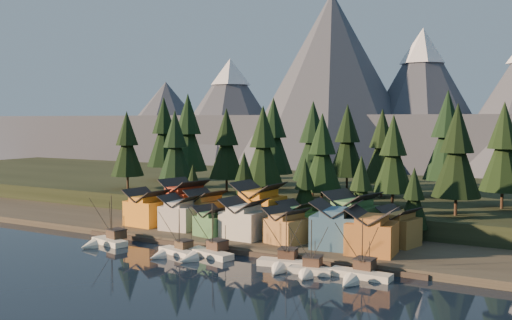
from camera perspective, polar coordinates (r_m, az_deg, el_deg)
The scene contains 44 objects.
ground at distance 107.94m, azimuth -6.63°, elevation -10.89°, with size 500.00×500.00×0.00m, color black.
shore_strip at distance 141.22m, azimuth 3.04°, elevation -6.98°, with size 400.00×50.00×1.50m, color #393329.
hillside at distance 186.39m, azimuth 9.91°, elevation -3.64°, with size 420.00×100.00×6.00m, color black.
dock at distance 121.13m, azimuth -1.97°, elevation -8.97°, with size 80.00×4.00×1.00m, color #4B3F35.
mountain_ridge at distance 304.94m, azimuth 17.03°, elevation 3.57°, with size 560.00×190.00×90.00m.
boat_0 at distance 131.46m, azimuth -14.86°, elevation -7.22°, with size 10.47×11.04×12.21m.
boat_2 at distance 119.38m, azimuth -8.30°, elevation -8.51°, with size 10.00×10.44×10.42m.
boat_3 at distance 116.46m, azimuth -5.10°, elevation -8.66°, with size 11.70×12.27×12.00m.
boat_4 at distance 108.60m, azimuth 2.76°, elevation -9.64°, with size 11.12×11.79×11.52m.
boat_5 at distance 104.24m, azimuth 5.35°, elevation -10.17°, with size 8.48×9.07×10.85m.
boat_6 at distance 102.34m, azimuth 10.15°, elevation -10.56°, with size 11.41×12.35×11.66m.
house_front_0 at distance 144.87m, azimuth -10.86°, elevation -4.58°, with size 9.54×9.09×8.95m.
house_front_1 at distance 138.06m, azimuth -7.63°, elevation -5.13°, with size 8.41×8.12×8.25m.
house_front_2 at distance 130.39m, azimuth -4.35°, elevation -6.02°, with size 8.16×8.21×6.68m.
house_front_3 at distance 127.07m, azimuth -1.23°, elevation -5.76°, with size 8.93×8.54×8.79m.
house_front_4 at distance 122.56m, azimuth 3.08°, elevation -6.43°, with size 9.18×9.60×7.58m.
house_front_5 at distance 118.26m, azimuth 8.01°, elevation -6.30°, with size 10.17×9.43×9.73m.
house_front_6 at distance 114.58m, azimuth 11.51°, elevation -6.85°, with size 9.70×9.24×9.09m.
house_back_0 at distance 148.67m, azimuth -7.19°, elevation -3.93°, with size 11.82×11.52×10.87m.
house_back_1 at distance 141.83m, azimuth -5.08°, elevation -4.72°, with size 9.34×9.42×8.92m.
house_back_2 at distance 136.38m, azimuth 0.25°, elevation -4.51°, with size 11.07×10.23×11.37m.
house_back_3 at distance 131.39m, azimuth 4.11°, elevation -5.72°, with size 8.78×8.16×7.62m.
house_back_4 at distance 126.11m, azimuth 9.59°, elevation -5.45°, with size 11.82×11.54×10.65m.
house_back_5 at distance 123.36m, azimuth 14.10°, elevation -6.35°, with size 8.80×8.87×8.14m.
tree_hill_0 at distance 184.08m, azimuth -12.76°, elevation 1.35°, with size 10.51×10.51×24.49m.
tree_hill_1 at distance 188.76m, azimuth -6.80°, elevation 2.47°, with size 13.04×13.04×30.38m.
tree_hill_2 at distance 166.90m, azimuth -8.08°, elevation 1.15°, with size 10.55×10.55×24.57m.
tree_hill_3 at distance 170.98m, azimuth -2.97°, elevation 1.39°, with size 10.85×10.85×25.27m.
tree_hill_4 at distance 179.88m, azimuth 1.75°, elevation 2.14°, with size 12.36×12.36×28.80m.
tree_hill_5 at distance 153.22m, azimuth 0.71°, elevation 1.16°, with size 11.02×11.02×25.66m.
tree_hill_6 at distance 163.09m, azimuth 5.72°, elevation 1.61°, with size 11.68×11.68×27.21m.
tree_hill_7 at distance 143.66m, azimuth 6.63°, elevation 0.47°, with size 10.10×10.10×23.53m.
tree_hill_8 at distance 163.46m, azimuth 12.49°, elevation 1.09°, with size 10.66×10.66×24.84m.
tree_hill_9 at distance 144.98m, azimuth 13.55°, elevation 0.33°, with size 9.94×9.94×23.15m.
tree_hill_10 at distance 167.26m, azimuth 18.57°, elevation 2.03°, with size 12.92×12.92×30.10m.
tree_hill_11 at distance 136.45m, azimuth 19.45°, elevation 0.55°, with size 10.99×10.99×25.60m.
tree_hill_12 at distance 151.16m, azimuth 23.50°, elevation 0.91°, with size 11.28×11.28×26.29m.
tree_hill_15 at distance 177.36m, azimuth 9.12°, elevation 1.67°, with size 11.41×11.41×26.58m.
tree_hill_16 at distance 207.65m, azimuth -9.18°, elevation 2.51°, with size 12.84×12.84×29.91m.
tree_shore_0 at distance 154.21m, azimuth -6.32°, elevation -2.82°, with size 6.20×6.20×14.44m.
tree_shore_1 at distance 145.26m, azimuth -1.19°, elevation -2.41°, with size 7.80×7.80×18.17m.
tree_shore_2 at distance 137.50m, azimuth 4.92°, elevation -3.03°, with size 7.35×7.35×17.12m.
tree_shore_3 at distance 132.28m, azimuth 10.46°, elevation -3.11°, with size 7.80×7.80×18.18m.
tree_shore_4 at distance 129.08m, azimuth 15.51°, elevation -3.91°, with size 6.86×6.86×15.98m.
Camera 1 is at (61.58, -84.17, 27.84)m, focal length 40.00 mm.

